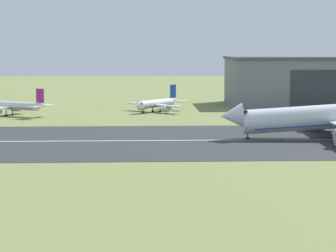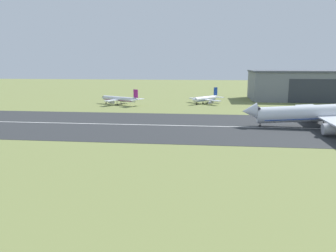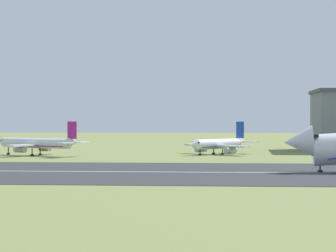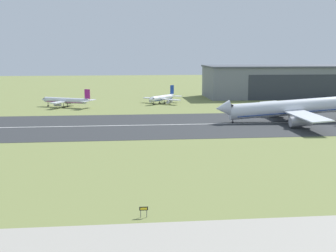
{
  "view_description": "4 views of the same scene",
  "coord_description": "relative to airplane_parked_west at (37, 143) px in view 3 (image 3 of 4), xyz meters",
  "views": [
    {
      "loc": [
        9.6,
        -22.46,
        20.0
      ],
      "look_at": [
        14.07,
        82.96,
        7.16
      ],
      "focal_mm": 70.0,
      "sensor_mm": 36.0,
      "label": 1
    },
    {
      "loc": [
        14.92,
        8.62,
        20.52
      ],
      "look_at": [
        5.06,
        93.42,
        4.13
      ],
      "focal_mm": 35.0,
      "sensor_mm": 36.0,
      "label": 2
    },
    {
      "loc": [
        18.66,
        -16.89,
        9.49
      ],
      "look_at": [
        9.47,
        91.82,
        8.09
      ],
      "focal_mm": 85.0,
      "sensor_mm": 36.0,
      "label": 3
    },
    {
      "loc": [
        -6.38,
        -36.67,
        24.65
      ],
      "look_at": [
        7.24,
        86.54,
        4.4
      ],
      "focal_mm": 50.0,
      "sensor_mm": 36.0,
      "label": 4
    }
  ],
  "objects": [
    {
      "name": "runway_strip",
      "position": [
        28.26,
        -52.49,
        -2.88
      ],
      "size": [
        492.54,
        51.76,
        0.06
      ],
      "primitive_type": "cube",
      "color": "#2B2D30",
      "rests_on": "ground_plane"
    },
    {
      "name": "airplane_parked_west",
      "position": [
        0.0,
        0.0,
        0.0
      ],
      "size": [
        24.81,
        18.65,
        8.19
      ],
      "color": "silver",
      "rests_on": "ground_plane"
    },
    {
      "name": "airplane_parked_centre",
      "position": [
        42.86,
        9.47,
        -0.38
      ],
      "size": [
        18.81,
        18.93,
        8.04
      ],
      "color": "silver",
      "rests_on": "ground_plane"
    },
    {
      "name": "runway_centreline",
      "position": [
        28.26,
        -52.49,
        -2.85
      ],
      "size": [
        443.28,
        0.7,
        0.01
      ],
      "primitive_type": "cube",
      "color": "silver",
      "rests_on": "runway_strip"
    },
    {
      "name": "ground_plane",
      "position": [
        28.26,
        -110.35,
        -2.91
      ],
      "size": [
        732.54,
        732.54,
        0.0
      ],
      "primitive_type": "plane",
      "color": "olive"
    }
  ]
}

